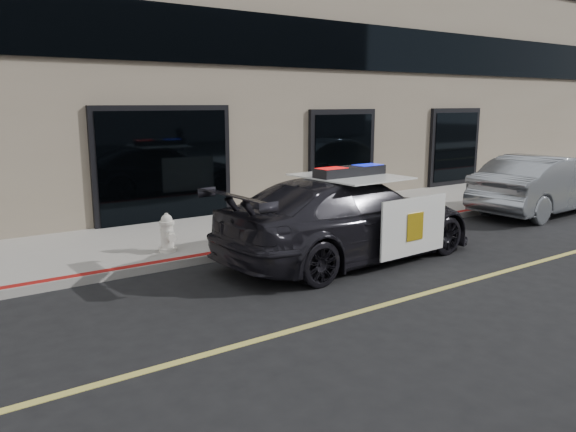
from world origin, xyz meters
TOP-DOWN VIEW (x-y plane):
  - ground at (0.00, 0.00)m, footprint 120.00×120.00m
  - sidewalk_n at (0.00, 5.25)m, footprint 60.00×3.50m
  - police_car at (0.70, 2.22)m, footprint 2.77×5.62m
  - silver_sedan at (7.93, 2.64)m, footprint 2.08×4.92m
  - fire_hydrant at (-2.15, 4.16)m, footprint 0.33×0.47m

SIDE VIEW (x-z plane):
  - ground at x=0.00m, z-range 0.00..0.00m
  - sidewalk_n at x=0.00m, z-range 0.00..0.15m
  - fire_hydrant at x=-2.15m, z-range 0.13..0.87m
  - silver_sedan at x=7.93m, z-range 0.00..1.57m
  - police_car at x=0.70m, z-range -0.09..1.68m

